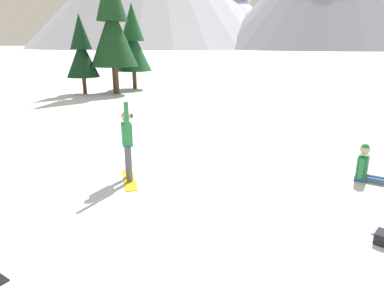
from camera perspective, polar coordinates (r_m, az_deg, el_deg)
The scene contains 6 objects.
snowboarder_midground at distance 8.48m, azimuth -10.76°, elevation 0.13°, with size 0.92×1.42×2.02m.
snowboarder_background at distance 9.54m, azimuth 27.67°, elevation -3.72°, with size 1.82×1.01×0.95m.
pine_tree_leaning at distance 24.00m, azimuth -13.19°, elevation 18.92°, with size 3.11×3.11×8.26m.
pine_tree_slender at distance 26.26m, azimuth -9.86°, elevation 16.28°, with size 2.63×2.63×6.09m.
pine_tree_tall at distance 24.32m, azimuth -17.98°, elevation 14.54°, with size 2.15×2.15×5.15m.
peak_north_spur at distance 247.65m, azimuth 3.10°, elevation 21.73°, with size 117.52×117.52×49.90m.
Camera 1 is at (0.31, -3.38, 3.31)m, focal length 31.90 mm.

